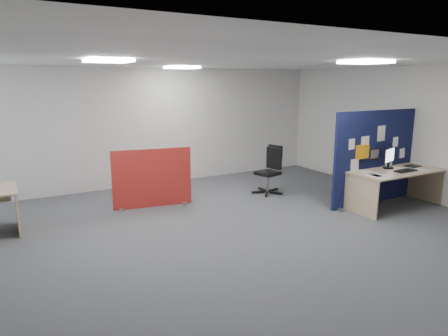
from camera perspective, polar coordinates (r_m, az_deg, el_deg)
name	(u,v)px	position (r m, az deg, el deg)	size (l,w,h in m)	color
floor	(219,231)	(6.57, -0.77, -8.99)	(9.00, 9.00, 0.00)	#4C4F54
ceiling	(218,60)	(6.14, -0.84, 15.22)	(9.00, 7.00, 0.02)	white
wall_back	(146,127)	(9.41, -11.11, 5.70)	(9.00, 0.02, 2.70)	silver
wall_front	(425,211)	(3.63, 26.81, -5.55)	(9.00, 0.02, 2.70)	silver
wall_right	(407,132)	(9.23, 24.63, 4.71)	(0.02, 7.00, 2.70)	silver
ceiling_lights	(217,64)	(6.88, -1.06, 14.64)	(4.10, 4.10, 0.04)	white
navy_divider	(376,157)	(8.41, 20.88, 1.42)	(2.24, 0.30, 1.85)	#0F1239
main_desk	(393,178)	(8.35, 23.05, -1.31)	(1.93, 0.86, 0.73)	#D0B385
monitor_main	(389,157)	(8.35, 22.52, 1.47)	(0.45, 0.19, 0.41)	black
keyboard	(406,171)	(8.24, 24.50, -0.35)	(0.45, 0.18, 0.03)	black
mouse	(411,169)	(8.46, 25.12, -0.09)	(0.10, 0.06, 0.03)	gray
paper_tray	(413,166)	(8.79, 25.38, 0.26)	(0.28, 0.22, 0.01)	black
red_divider	(152,179)	(7.78, -10.20, -1.52)	(1.50, 0.30, 1.14)	#AC2F16
office_chair	(271,167)	(8.71, 6.72, 0.18)	(0.67, 0.65, 1.01)	black
desk_papers	(387,172)	(8.07, 22.25, -0.49)	(1.43, 0.79, 0.00)	white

